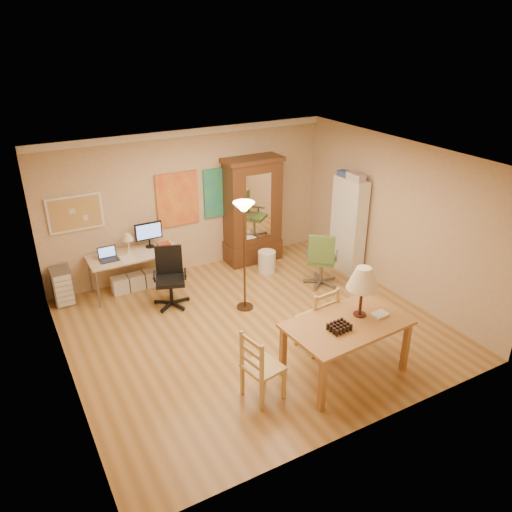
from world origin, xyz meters
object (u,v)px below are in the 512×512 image
dining_table (353,310)px  computer_desk (136,267)px  bookshelf (348,226)px  office_chair_black (171,290)px  office_chair_green (321,271)px  armoire (253,217)px

dining_table → computer_desk: (-1.85, 3.68, -0.53)m
computer_desk → bookshelf: (3.77, -1.18, 0.48)m
office_chair_black → office_chair_green: (2.64, -0.65, 0.01)m
computer_desk → armoire: size_ratio=0.75×
dining_table → bookshelf: size_ratio=0.92×
office_chair_black → office_chair_green: bearing=-13.8°
office_chair_green → computer_desk: bearing=153.8°
computer_desk → office_chair_green: 3.32m
armoire → office_chair_green: bearing=-69.7°
office_chair_green → dining_table: bearing=-116.9°
computer_desk → armoire: bearing=2.0°
dining_table → office_chair_green: 2.58m
computer_desk → bookshelf: size_ratio=0.86×
office_chair_black → office_chair_green: size_ratio=0.98×
dining_table → office_chair_green: bearing=63.1°
armoire → bookshelf: armoire is taller
bookshelf → computer_desk: bearing=162.6°
dining_table → office_chair_black: size_ratio=1.65×
armoire → bookshelf: size_ratio=1.15×
dining_table → bookshelf: (1.91, 2.50, -0.05)m
dining_table → bookshelf: bearing=52.6°
computer_desk → office_chair_black: computer_desk is taller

